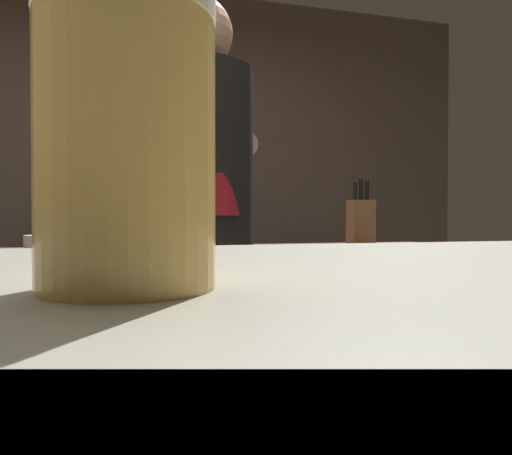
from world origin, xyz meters
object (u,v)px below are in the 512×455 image
object	(u,v)px
bottle_soy	(52,204)
mixing_bowl	(53,242)
pint_glass_far	(128,145)
bottle_olive_oil	(140,208)
bottle_vinegar	(135,208)
bartender	(198,237)
knife_block	(361,222)
chefs_knife	(253,248)
bottle_hot_sauce	(97,205)

from	to	relation	value
bottle_soy	mixing_bowl	bearing A→B (deg)	-82.03
mixing_bowl	pint_glass_far	world-z (taller)	pint_glass_far
bottle_olive_oil	bottle_vinegar	bearing A→B (deg)	112.12
bartender	bottle_soy	world-z (taller)	bartender
bottle_olive_oil	bottle_soy	distance (m)	0.53
pint_glass_far	bottle_olive_oil	bearing A→B (deg)	88.47
bottle_soy	pint_glass_far	bearing A→B (deg)	-81.46
bottle_soy	bartender	bearing A→B (deg)	-69.89
bartender	bottle_soy	size ratio (longest dim) A/B	7.31
bottle_vinegar	bottle_soy	size ratio (longest dim) A/B	0.77
knife_block	chefs_knife	size ratio (longest dim) A/B	1.21
bartender	knife_block	xyz separation A→B (m)	(0.76, 0.41, 0.04)
knife_block	bottle_olive_oil	xyz separation A→B (m)	(-0.88, 1.40, 0.09)
bottle_olive_oil	bottle_soy	bearing A→B (deg)	-178.58
knife_block	chefs_knife	world-z (taller)	knife_block
pint_glass_far	bottle_hot_sauce	xyz separation A→B (m)	(-0.19, 3.05, 0.06)
knife_block	pint_glass_far	bearing A→B (deg)	-120.65
chefs_knife	pint_glass_far	xyz separation A→B (m)	(-0.48, -1.62, 0.15)
mixing_bowl	bottle_olive_oil	size ratio (longest dim) A/B	1.16
knife_block	pint_glass_far	distance (m)	1.89
bottle_soy	knife_block	bearing A→B (deg)	-44.37
bartender	pint_glass_far	distance (m)	1.23
pint_glass_far	mixing_bowl	bearing A→B (deg)	98.93
knife_block	mixing_bowl	size ratio (longest dim) A/B	1.39
knife_block	bottle_olive_oil	bearing A→B (deg)	122.27
bartender	bottle_vinegar	size ratio (longest dim) A/B	9.49
chefs_knife	bottle_olive_oil	distance (m)	1.47
pint_glass_far	bottle_vinegar	xyz separation A→B (m)	(0.05, 3.10, 0.04)
pint_glass_far	bottle_vinegar	distance (m)	3.10
chefs_knife	bottle_hot_sauce	distance (m)	1.59
bottle_soy	bottle_hot_sauce	distance (m)	0.27
bottle_olive_oil	bottle_soy	world-z (taller)	bottle_soy
mixing_bowl	bottle_soy	distance (m)	1.25
bottle_soy	chefs_knife	bearing A→B (deg)	-56.05
bottle_olive_oil	bottle_soy	size ratio (longest dim) A/B	0.76
chefs_knife	pint_glass_far	world-z (taller)	pint_glass_far
chefs_knife	bottle_soy	xyz separation A→B (m)	(-0.94, 1.39, 0.21)
knife_block	mixing_bowl	distance (m)	1.26
bartender	chefs_knife	distance (m)	0.50
pint_glass_far	knife_block	bearing A→B (deg)	59.35
knife_block	chefs_knife	bearing A→B (deg)	-179.31
mixing_bowl	bottle_hot_sauce	distance (m)	1.28
mixing_bowl	bottle_vinegar	bearing A→B (deg)	75.94
bartender	bottle_olive_oil	xyz separation A→B (m)	(-0.13, 1.81, 0.13)
bartender	chefs_knife	world-z (taller)	bartender
bartender	mixing_bowl	size ratio (longest dim) A/B	8.30
pint_glass_far	bartender	bearing A→B (deg)	80.37
bottle_olive_oil	bottle_hot_sauce	bearing A→B (deg)	175.30
pint_glass_far	bottle_olive_oil	xyz separation A→B (m)	(0.08, 3.03, 0.04)
bottle_vinegar	bartender	bearing A→B (deg)	-85.28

